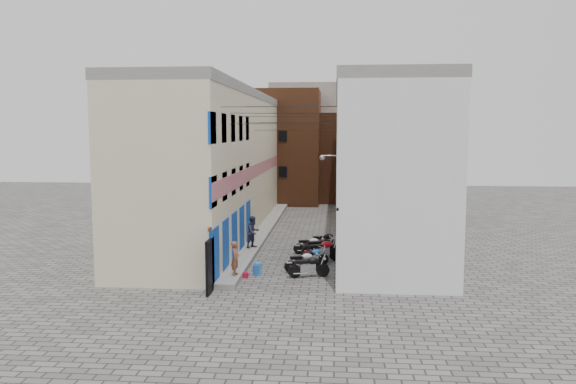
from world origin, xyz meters
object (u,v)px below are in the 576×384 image
(motorcycle_g, at_px, (325,240))
(red_crate, at_px, (244,275))
(motorcycle_e, at_px, (321,246))
(water_jug_near, at_px, (256,270))
(water_jug_far, at_px, (258,269))
(motorcycle_f, at_px, (310,244))
(person_a, at_px, (235,258))
(motorcycle_c, at_px, (313,256))
(person_b, at_px, (253,232))
(motorcycle_d, at_px, (323,249))
(motorcycle_a, at_px, (309,265))
(motorcycle_b, at_px, (303,261))

(motorcycle_g, xyz_separation_m, red_crate, (-3.45, -6.08, -0.43))
(motorcycle_e, xyz_separation_m, water_jug_near, (-2.82, -3.73, -0.36))
(water_jug_far, bearing_deg, motorcycle_f, 63.99)
(motorcycle_g, xyz_separation_m, person_a, (-3.74, -6.64, 0.45))
(motorcycle_c, xyz_separation_m, motorcycle_g, (0.50, 3.76, 0.05))
(motorcycle_f, bearing_deg, motorcycle_g, 132.25)
(motorcycle_f, bearing_deg, person_b, -103.47)
(motorcycle_g, bearing_deg, motorcycle_d, -19.71)
(motorcycle_a, height_order, motorcycle_c, motorcycle_a)
(motorcycle_g, xyz_separation_m, water_jug_far, (-2.93, -5.46, -0.28))
(red_crate, bearing_deg, water_jug_far, 49.90)
(motorcycle_d, bearing_deg, water_jug_near, -75.07)
(motorcycle_a, distance_m, motorcycle_g, 5.80)
(person_b, xyz_separation_m, water_jug_near, (0.81, -4.70, -0.87))
(motorcycle_g, bearing_deg, water_jug_far, -46.69)
(motorcycle_e, xyz_separation_m, water_jug_far, (-2.77, -3.62, -0.33))
(motorcycle_e, bearing_deg, motorcycle_a, -22.78)
(motorcycle_f, distance_m, water_jug_near, 5.09)
(motorcycle_d, relative_size, motorcycle_g, 1.15)
(motorcycle_d, bearing_deg, red_crate, -74.59)
(water_jug_far, height_order, red_crate, water_jug_far)
(motorcycle_d, bearing_deg, person_b, -145.60)
(motorcycle_d, bearing_deg, motorcycle_a, -39.14)
(person_a, bearing_deg, motorcycle_d, -43.71)
(motorcycle_e, bearing_deg, water_jug_far, -53.92)
(motorcycle_d, distance_m, red_crate, 4.78)
(red_crate, bearing_deg, motorcycle_c, 38.25)
(person_a, xyz_separation_m, person_b, (-0.06, 5.75, 0.10))
(motorcycle_g, relative_size, person_b, 1.11)
(motorcycle_b, bearing_deg, person_a, -78.57)
(motorcycle_f, relative_size, red_crate, 4.75)
(motorcycle_c, xyz_separation_m, motorcycle_e, (0.34, 1.91, 0.10))
(water_jug_near, bearing_deg, person_a, -125.42)
(motorcycle_e, bearing_deg, motorcycle_d, -9.86)
(water_jug_far, bearing_deg, motorcycle_a, -7.53)
(person_b, bearing_deg, motorcycle_c, -93.99)
(motorcycle_a, relative_size, person_b, 1.10)
(motorcycle_c, bearing_deg, motorcycle_g, 138.41)
(motorcycle_c, relative_size, water_jug_far, 3.20)
(motorcycle_g, xyz_separation_m, person_b, (-3.80, -0.88, 0.55))
(person_b, distance_m, red_crate, 5.30)
(motorcycle_a, height_order, water_jug_far, motorcycle_a)
(motorcycle_b, relative_size, water_jug_near, 3.86)
(motorcycle_e, distance_m, red_crate, 5.38)
(motorcycle_b, bearing_deg, water_jug_far, -93.19)
(motorcycle_c, bearing_deg, person_b, -165.04)
(motorcycle_d, xyz_separation_m, red_crate, (-3.39, -3.33, -0.51))
(water_jug_near, bearing_deg, motorcycle_b, 20.92)
(person_a, bearing_deg, person_b, 0.33)
(motorcycle_a, distance_m, water_jug_near, 2.42)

